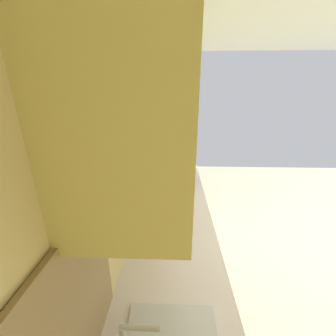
{
  "coord_description": "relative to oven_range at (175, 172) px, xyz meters",
  "views": [
    {
      "loc": [
        -1.89,
        1.32,
        1.88
      ],
      "look_at": [
        -0.01,
        1.39,
        1.2
      ],
      "focal_mm": 21.95,
      "sensor_mm": 36.0,
      "label": 1
    }
  ],
  "objects": [
    {
      "name": "oven_range",
      "position": [
        0.0,
        0.0,
        0.0
      ],
      "size": [
        0.68,
        0.62,
        1.11
      ],
      "color": "black",
      "rests_on": "ground_plane"
    },
    {
      "name": "upper_cabinets",
      "position": [
        -2.1,
        0.13,
        1.38
      ],
      "size": [
        2.26,
        0.34,
        0.71
      ],
      "color": "#E7DA79"
    },
    {
      "name": "microwave",
      "position": [
        -1.42,
        0.02,
        0.58
      ],
      "size": [
        0.53,
        0.4,
        0.27
      ],
      "color": "white",
      "rests_on": "counter_run"
    },
    {
      "name": "bowl",
      "position": [
        -0.68,
        -0.1,
        0.48
      ],
      "size": [
        0.18,
        0.18,
        0.06
      ],
      "color": "gold",
      "rests_on": "counter_run"
    },
    {
      "name": "counter_run",
      "position": [
        -2.1,
        0.01,
        -0.02
      ],
      "size": [
        3.54,
        0.62,
        0.93
      ],
      "color": "#EFE075",
      "rests_on": "ground_plane"
    },
    {
      "name": "ground_plane",
      "position": [
        -1.74,
        -1.32,
        -0.48
      ],
      "size": [
        6.84,
        6.84,
        0.0
      ],
      "primitive_type": "plane",
      "color": "beige"
    },
    {
      "name": "window_back_wall",
      "position": [
        -3.18,
        0.29,
        0.78
      ],
      "size": [
        0.47,
        0.02,
        0.53
      ],
      "color": "#997A4C"
    },
    {
      "name": "wall_back",
      "position": [
        -1.74,
        0.36,
        0.81
      ],
      "size": [
        4.39,
        0.12,
        2.58
      ],
      "primitive_type": "cube",
      "color": "#E2C97F",
      "rests_on": "ground_plane"
    }
  ]
}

